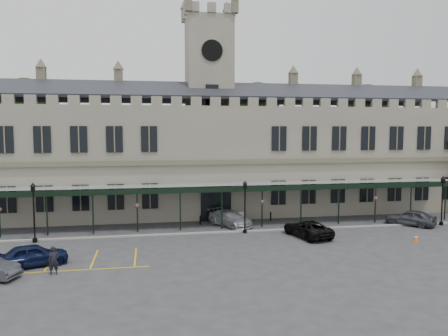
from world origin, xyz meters
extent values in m
plane|color=#303033|center=(0.00, 0.00, 0.00)|extent=(140.00, 140.00, 0.00)
cube|color=slate|center=(0.00, 16.00, 6.00)|extent=(60.00, 10.00, 12.00)
cube|color=brown|center=(0.00, 10.82, 6.20)|extent=(60.00, 0.35, 0.50)
cube|color=black|center=(0.00, 13.50, 13.80)|extent=(60.00, 4.77, 2.20)
cube|color=black|center=(0.00, 18.50, 13.80)|extent=(60.00, 4.77, 2.20)
cube|color=black|center=(0.00, 10.90, 1.90)|extent=(3.20, 0.18, 3.80)
cube|color=slate|center=(0.00, 16.00, 11.00)|extent=(5.00, 5.00, 22.00)
cylinder|color=silver|center=(0.00, 13.44, 18.00)|extent=(2.20, 0.12, 2.20)
cylinder|color=black|center=(0.00, 13.37, 18.00)|extent=(2.30, 0.04, 2.30)
cube|color=black|center=(0.00, 13.44, 13.00)|extent=(1.40, 0.12, 2.80)
cube|color=#8C9E93|center=(0.00, 9.00, 4.10)|extent=(50.00, 4.00, 0.40)
cube|color=black|center=(0.00, 7.00, 3.85)|extent=(50.00, 0.18, 0.50)
cube|color=gray|center=(0.00, 5.50, 0.06)|extent=(60.00, 0.40, 0.12)
cylinder|color=#332314|center=(-22.00, 25.00, 6.00)|extent=(0.70, 0.70, 12.00)
sphere|color=black|center=(-22.00, 25.00, 13.00)|extent=(6.00, 6.00, 6.00)
cylinder|color=#332314|center=(8.00, 25.00, 6.00)|extent=(0.70, 0.70, 12.00)
sphere|color=black|center=(8.00, 25.00, 13.00)|extent=(6.00, 6.00, 6.00)
cylinder|color=#332314|center=(24.00, 25.00, 6.00)|extent=(0.70, 0.70, 12.00)
sphere|color=black|center=(24.00, 25.00, 13.00)|extent=(6.00, 6.00, 6.00)
cylinder|color=black|center=(-16.54, 4.92, 0.17)|extent=(0.40, 0.40, 0.33)
cylinder|color=black|center=(-16.54, 4.92, 2.21)|extent=(0.13, 0.13, 4.42)
cube|color=black|center=(-16.54, 4.92, 4.59)|extent=(0.31, 0.31, 0.44)
cone|color=black|center=(-16.54, 4.92, 4.97)|extent=(0.49, 0.49, 0.33)
cylinder|color=black|center=(1.81, 5.12, 0.16)|extent=(0.38, 0.38, 0.32)
cylinder|color=black|center=(1.81, 5.12, 2.11)|extent=(0.13, 0.13, 4.21)
cube|color=black|center=(1.81, 5.12, 4.37)|extent=(0.29, 0.29, 0.42)
cone|color=black|center=(1.81, 5.12, 4.74)|extent=(0.46, 0.46, 0.32)
cylinder|color=black|center=(21.95, 4.93, 0.16)|extent=(0.39, 0.39, 0.32)
cylinder|color=black|center=(21.95, 4.93, 2.14)|extent=(0.13, 0.13, 4.29)
cube|color=black|center=(21.95, 4.93, 4.45)|extent=(0.30, 0.30, 0.43)
cone|color=black|center=(21.95, 4.93, 4.82)|extent=(0.47, 0.47, 0.32)
cube|color=#F66007|center=(15.55, -0.50, 0.02)|extent=(0.34, 0.34, 0.04)
cone|color=#F66007|center=(15.55, -0.50, 0.31)|extent=(0.39, 0.39, 0.62)
cylinder|color=silver|center=(15.55, -0.50, 0.40)|extent=(0.26, 0.26, 0.09)
cylinder|color=black|center=(2.26, 9.20, 0.25)|extent=(0.06, 0.06, 0.49)
cube|color=silver|center=(2.26, 9.20, 0.59)|extent=(0.68, 0.23, 1.18)
cylinder|color=black|center=(-1.85, 9.27, 0.46)|extent=(0.16, 0.16, 0.92)
cylinder|color=black|center=(5.68, 9.98, 0.46)|extent=(0.16, 0.16, 0.91)
imported|color=black|center=(-15.00, -1.93, 0.79)|extent=(5.01, 3.37, 1.58)
imported|color=#A5A8AD|center=(1.00, 8.18, 0.77)|extent=(4.43, 5.72, 1.55)
imported|color=black|center=(7.00, 2.74, 0.73)|extent=(3.67, 5.70, 1.46)
imported|color=#393C41|center=(18.83, 5.38, 0.80)|extent=(4.52, 4.79, 1.60)
imported|color=black|center=(-13.20, -4.04, 0.95)|extent=(0.79, 0.62, 1.89)
camera|label=1|loc=(-6.95, -33.72, 9.63)|focal=35.00mm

